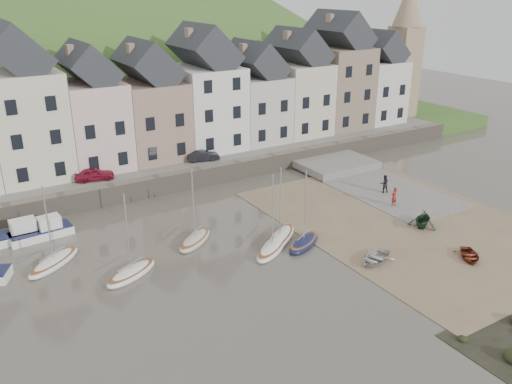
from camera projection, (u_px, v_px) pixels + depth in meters
ground at (298, 255)px, 39.21m from camera, size 160.00×160.00×0.00m
quay_land at (145, 142)px, 64.33m from camera, size 90.00×30.00×1.50m
quay_street at (183, 161)px, 54.91m from camera, size 70.00×7.00×0.10m
seawall at (198, 177)px, 52.37m from camera, size 70.00×1.20×1.80m
beach at (404, 222)px, 44.55m from camera, size 18.00×26.00×0.06m
slipway at (373, 184)px, 52.83m from camera, size 8.00×18.00×0.12m
hillside at (68, 213)px, 90.99m from camera, size 134.40×84.00×84.00m
townhouse_terrace at (182, 99)px, 56.42m from camera, size 61.05×8.00×13.93m
church_spire at (405, 45)px, 70.99m from camera, size 4.00×4.00×18.00m
sailboat_0 at (54, 262)px, 37.67m from camera, size 4.81×4.23×6.32m
sailboat_1 at (131, 273)px, 36.25m from camera, size 4.62×3.34×6.32m
sailboat_2 at (195, 240)px, 40.94m from camera, size 4.31×3.82×6.32m
sailboat_3 at (272, 247)px, 39.77m from camera, size 4.92×4.13×6.32m
sailboat_4 at (280, 238)px, 41.19m from camera, size 5.27×4.50×6.32m
sailboat_5 at (304, 242)px, 40.51m from camera, size 4.34×3.29×6.32m
motorboat_0 at (16, 234)px, 41.08m from camera, size 5.49×1.85×1.70m
motorboat_2 at (43, 231)px, 41.69m from camera, size 4.89×2.14×1.70m
rowboat_white at (375, 258)px, 37.98m from camera, size 3.58×3.01×0.63m
rowboat_green at (423, 219)px, 43.35m from camera, size 3.45×3.30×1.41m
rowboat_red at (469, 256)px, 38.41m from camera, size 3.08×3.21×0.54m
person_red at (394, 197)px, 47.30m from camera, size 0.68×0.48×1.76m
person_dark at (384, 184)px, 50.39m from camera, size 1.04×0.95×1.74m
car_left at (94, 174)px, 49.29m from camera, size 3.78×2.13×1.21m
car_right at (203, 156)px, 54.78m from camera, size 3.54×1.96×1.10m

